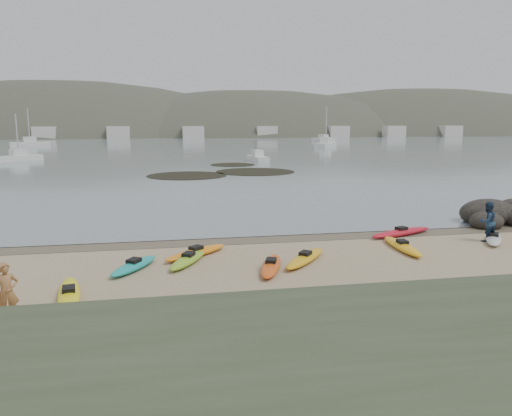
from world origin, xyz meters
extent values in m
plane|color=tan|center=(0.00, 0.00, 0.00)|extent=(600.00, 600.00, 0.00)
plane|color=brown|center=(0.00, -0.30, 0.00)|extent=(60.00, 60.00, 0.00)
plane|color=slate|center=(0.00, 300.00, 0.01)|extent=(1200.00, 1200.00, 0.00)
ellipsoid|color=orange|center=(-3.24, -3.09, 0.17)|extent=(3.15, 2.78, 0.34)
ellipsoid|color=teal|center=(-5.79, -4.64, 0.17)|extent=(2.11, 2.92, 0.34)
ellipsoid|color=#DB5013|center=(-0.47, -5.65, 0.17)|extent=(1.71, 3.32, 0.34)
ellipsoid|color=red|center=(7.39, -1.05, 0.17)|extent=(4.09, 2.12, 0.34)
ellipsoid|color=#FFB315|center=(6.09, -3.72, 0.17)|extent=(0.85, 3.70, 0.34)
ellipsoid|color=beige|center=(11.15, -3.20, 0.17)|extent=(2.32, 2.83, 0.34)
ellipsoid|color=#82B925|center=(-3.62, -4.10, 0.17)|extent=(2.10, 3.23, 0.34)
ellipsoid|color=yellow|center=(-7.72, -7.70, 0.17)|extent=(1.28, 3.96, 0.34)
ellipsoid|color=gold|center=(1.17, -4.85, 0.17)|extent=(2.78, 3.24, 0.34)
imported|color=#A87343|center=(-9.14, -9.25, 0.90)|extent=(0.76, 0.63, 1.80)
imported|color=navy|center=(10.91, -2.95, 0.98)|extent=(1.07, 0.91, 1.95)
ellipsoid|color=black|center=(13.91, 1.17, 0.25)|extent=(3.33, 2.59, 1.66)
ellipsoid|color=black|center=(12.91, -0.13, 0.17)|extent=(1.85, 1.66, 1.11)
cylinder|color=black|center=(-1.96, 29.26, 0.03)|extent=(8.58, 8.58, 0.04)
cylinder|color=black|center=(5.93, 31.95, 0.03)|extent=(9.14, 9.14, 0.04)
cylinder|color=black|center=(4.72, 41.45, 0.03)|extent=(5.97, 5.97, 0.04)
cube|color=silver|center=(-24.99, 53.66, 0.46)|extent=(6.12, 5.88, 0.93)
cube|color=silver|center=(9.11, 47.00, 0.43)|extent=(2.44, 6.32, 0.86)
cube|color=silver|center=(31.05, 81.33, 0.60)|extent=(7.01, 8.31, 1.20)
cube|color=silver|center=(-33.92, 97.68, 0.59)|extent=(8.70, 5.10, 1.18)
cube|color=silver|center=(40.26, 110.94, 0.54)|extent=(4.94, 7.92, 1.08)
ellipsoid|color=#384235|center=(-45.00, 195.00, -18.00)|extent=(220.00, 120.00, 80.00)
ellipsoid|color=#384235|center=(35.00, 190.00, -15.30)|extent=(200.00, 110.00, 68.00)
ellipsoid|color=#384235|center=(120.00, 200.00, -17.10)|extent=(230.00, 130.00, 76.00)
cube|color=beige|center=(-42.00, 145.00, 2.00)|extent=(7.00, 5.00, 4.00)
cube|color=beige|center=(-18.00, 145.00, 2.00)|extent=(7.00, 5.00, 4.00)
cube|color=beige|center=(6.00, 145.00, 2.00)|extent=(7.00, 5.00, 4.00)
cube|color=beige|center=(30.00, 145.00, 2.00)|extent=(7.00, 5.00, 4.00)
cube|color=beige|center=(54.00, 145.00, 2.00)|extent=(7.00, 5.00, 4.00)
cube|color=beige|center=(78.00, 145.00, 2.00)|extent=(7.00, 5.00, 4.00)
cube|color=beige|center=(102.00, 145.00, 2.00)|extent=(7.00, 5.00, 4.00)
camera|label=1|loc=(-4.59, -24.20, 5.82)|focal=35.00mm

